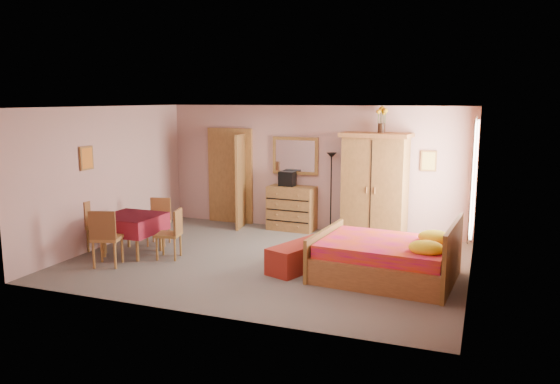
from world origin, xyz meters
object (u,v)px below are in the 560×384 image
at_px(sunflower_vase, 382,120).
at_px(chair_west, 101,226).
at_px(wall_mirror, 295,156).
at_px(bench, 301,256).
at_px(chair_east, 168,234).
at_px(bed, 385,248).
at_px(chair_south, 107,237).
at_px(chair_north, 158,222).
at_px(wardrobe, 375,186).
at_px(floor_lamp, 331,193).
at_px(stereo, 287,179).
at_px(chest_of_drawers, 292,208).
at_px(dining_table, 132,235).

distance_m(sunflower_vase, chair_west, 5.63).
relative_size(wall_mirror, bench, 0.78).
xyz_separation_m(chair_west, chair_east, (1.42, 0.01, -0.03)).
relative_size(bed, chair_south, 2.17).
bearing_deg(wall_mirror, chair_south, -119.05).
bearing_deg(chair_north, wardrobe, -166.88).
bearing_deg(chair_south, chair_east, 26.99).
xyz_separation_m(floor_lamp, bench, (0.22, -2.55, -0.62)).
height_order(chair_north, chair_west, chair_west).
distance_m(floor_lamp, wardrobe, 0.97).
bearing_deg(chair_west, stereo, 128.46).
relative_size(stereo, wardrobe, 0.16).
bearing_deg(sunflower_vase, bench, -107.61).
bearing_deg(floor_lamp, bed, -58.18).
bearing_deg(wardrobe, stereo, -179.03).
height_order(bench, chair_south, chair_south).
bearing_deg(chest_of_drawers, bench, -64.43).
height_order(floor_lamp, chair_south, floor_lamp).
bearing_deg(chair_west, sunflower_vase, 112.68).
distance_m(bed, chair_north, 4.39).
distance_m(bed, chair_south, 4.51).
relative_size(stereo, chair_north, 0.38).
height_order(floor_lamp, wardrobe, wardrobe).
bearing_deg(chair_east, floor_lamp, -50.75).
distance_m(stereo, chair_south, 4.00).
relative_size(stereo, floor_lamp, 0.20).
bearing_deg(stereo, bed, -44.84).
height_order(sunflower_vase, chair_south, sunflower_vase).
height_order(bed, bench, bed).
relative_size(wardrobe, chair_north, 2.39).
bearing_deg(sunflower_vase, dining_table, -144.84).
bearing_deg(wall_mirror, wardrobe, -10.12).
xyz_separation_m(wardrobe, chair_west, (-4.47, -2.64, -0.58)).
relative_size(floor_lamp, chair_north, 1.90).
distance_m(wall_mirror, chair_west, 4.15).
xyz_separation_m(chest_of_drawers, sunflower_vase, (1.84, -0.00, 1.88)).
xyz_separation_m(wall_mirror, floor_lamp, (0.83, -0.14, -0.72)).
xyz_separation_m(chest_of_drawers, chair_south, (-2.00, -3.45, 0.02)).
xyz_separation_m(bed, chair_north, (-4.36, 0.45, -0.05)).
xyz_separation_m(bench, chair_north, (-3.01, 0.45, 0.22)).
distance_m(chair_south, chair_north, 1.42).
relative_size(sunflower_vase, bench, 0.40).
xyz_separation_m(floor_lamp, bed, (1.58, -2.54, -0.35)).
bearing_deg(chair_north, chair_east, 119.29).
bearing_deg(dining_table, sunflower_vase, 35.16).
relative_size(bench, chair_north, 1.46).
xyz_separation_m(sunflower_vase, chair_south, (-3.84, -3.45, -1.86)).
bearing_deg(stereo, chair_west, -133.19).
bearing_deg(floor_lamp, dining_table, -135.67).
relative_size(chair_south, chair_west, 1.04).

